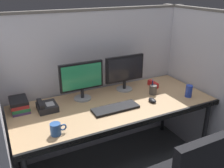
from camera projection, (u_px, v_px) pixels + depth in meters
name	position (u px, v px, depth m)	size (l,w,h in m)	color
cubicle_partition_rear	(96.00, 83.00, 2.67)	(2.21, 0.06, 1.57)	silver
cubicle_partition_left	(1.00, 130.00, 1.80)	(0.06, 1.41, 1.57)	silver
cubicle_partition_right	(201.00, 84.00, 2.63)	(0.06, 1.41, 1.57)	silver
desk	(115.00, 108.00, 2.32)	(1.90, 0.80, 0.74)	tan
monitor_left	(82.00, 79.00, 2.32)	(0.43, 0.17, 0.37)	gray
monitor_right	(125.00, 71.00, 2.53)	(0.43, 0.17, 0.37)	gray
keyboard_main	(116.00, 108.00, 2.20)	(0.43, 0.15, 0.02)	black
computer_mouse	(152.00, 100.00, 2.34)	(0.06, 0.10, 0.04)	black
desk_phone	(47.00, 107.00, 2.18)	(0.17, 0.19, 0.09)	black
book_stack	(19.00, 105.00, 2.17)	(0.15, 0.22, 0.11)	#4C3366
red_stapler	(153.00, 84.00, 2.69)	(0.04, 0.15, 0.06)	red
soda_can	(189.00, 91.00, 2.43)	(0.07, 0.07, 0.12)	#263FB2
coffee_mug	(56.00, 129.00, 1.82)	(0.13, 0.08, 0.09)	#264C8C
pen_cup	(153.00, 90.00, 2.49)	(0.08, 0.08, 0.16)	#4C4742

